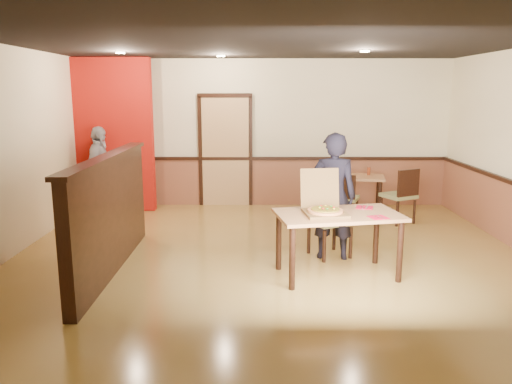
{
  "coord_description": "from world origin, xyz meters",
  "views": [
    {
      "loc": [
        -0.21,
        -6.14,
        2.2
      ],
      "look_at": [
        -0.21,
        0.0,
        0.96
      ],
      "focal_mm": 35.0,
      "sensor_mm": 36.0,
      "label": 1
    }
  ],
  "objects_px": {
    "passerby": "(100,171)",
    "diner_chair": "(327,216)",
    "side_chair_right": "(402,194)",
    "condiment": "(369,171)",
    "side_table": "(365,186)",
    "main_table": "(338,222)",
    "pizza_box": "(324,209)",
    "side_chair_left": "(344,196)",
    "diner": "(333,196)"
  },
  "relations": [
    {
      "from": "diner_chair",
      "to": "condiment",
      "type": "relative_size",
      "value": 7.21
    },
    {
      "from": "side_chair_left",
      "to": "diner",
      "type": "xyz_separation_m",
      "value": [
        -0.48,
        -1.78,
        0.37
      ]
    },
    {
      "from": "main_table",
      "to": "condiment",
      "type": "relative_size",
      "value": 11.38
    },
    {
      "from": "side_chair_right",
      "to": "condiment",
      "type": "xyz_separation_m",
      "value": [
        -0.4,
        0.75,
        0.26
      ]
    },
    {
      "from": "pizza_box",
      "to": "side_chair_right",
      "type": "bearing_deg",
      "value": 49.1
    },
    {
      "from": "pizza_box",
      "to": "main_table",
      "type": "bearing_deg",
      "value": 2.51
    },
    {
      "from": "side_chair_right",
      "to": "passerby",
      "type": "height_order",
      "value": "passerby"
    },
    {
      "from": "side_table",
      "to": "side_chair_left",
      "type": "bearing_deg",
      "value": -127.85
    },
    {
      "from": "main_table",
      "to": "diner_chair",
      "type": "bearing_deg",
      "value": 80.48
    },
    {
      "from": "side_chair_left",
      "to": "pizza_box",
      "type": "height_order",
      "value": "pizza_box"
    },
    {
      "from": "side_chair_right",
      "to": "side_table",
      "type": "height_order",
      "value": "side_chair_right"
    },
    {
      "from": "side_chair_left",
      "to": "side_table",
      "type": "distance_m",
      "value": 0.77
    },
    {
      "from": "main_table",
      "to": "passerby",
      "type": "relative_size",
      "value": 0.99
    },
    {
      "from": "diner_chair",
      "to": "pizza_box",
      "type": "relative_size",
      "value": 1.62
    },
    {
      "from": "passerby",
      "to": "condiment",
      "type": "bearing_deg",
      "value": -87.62
    },
    {
      "from": "side_chair_left",
      "to": "passerby",
      "type": "xyz_separation_m",
      "value": [
        -4.28,
        0.6,
        0.33
      ]
    },
    {
      "from": "side_table",
      "to": "condiment",
      "type": "distance_m",
      "value": 0.29
    },
    {
      "from": "pizza_box",
      "to": "side_chair_left",
      "type": "bearing_deg",
      "value": 67.23
    },
    {
      "from": "side_chair_right",
      "to": "diner",
      "type": "height_order",
      "value": "diner"
    },
    {
      "from": "diner",
      "to": "side_table",
      "type": "bearing_deg",
      "value": -105.44
    },
    {
      "from": "main_table",
      "to": "side_table",
      "type": "distance_m",
      "value": 3.21
    },
    {
      "from": "side_table",
      "to": "pizza_box",
      "type": "bearing_deg",
      "value": -110.56
    },
    {
      "from": "pizza_box",
      "to": "diner",
      "type": "bearing_deg",
      "value": 66.06
    },
    {
      "from": "side_chair_right",
      "to": "pizza_box",
      "type": "relative_size",
      "value": 1.52
    },
    {
      "from": "pizza_box",
      "to": "condiment",
      "type": "height_order",
      "value": "pizza_box"
    },
    {
      "from": "diner",
      "to": "passerby",
      "type": "relative_size",
      "value": 1.06
    },
    {
      "from": "side_table",
      "to": "pizza_box",
      "type": "height_order",
      "value": "pizza_box"
    },
    {
      "from": "side_chair_left",
      "to": "side_table",
      "type": "relative_size",
      "value": 1.12
    },
    {
      "from": "diner_chair",
      "to": "pizza_box",
      "type": "height_order",
      "value": "pizza_box"
    },
    {
      "from": "condiment",
      "to": "diner",
      "type": "bearing_deg",
      "value": -112.31
    },
    {
      "from": "side_table",
      "to": "diner",
      "type": "distance_m",
      "value": 2.59
    },
    {
      "from": "pizza_box",
      "to": "passerby",
      "type": "bearing_deg",
      "value": 132.11
    },
    {
      "from": "diner_chair",
      "to": "diner",
      "type": "xyz_separation_m",
      "value": [
        0.04,
        -0.15,
        0.3
      ]
    },
    {
      "from": "side_chair_right",
      "to": "passerby",
      "type": "relative_size",
      "value": 0.59
    },
    {
      "from": "side_chair_left",
      "to": "main_table",
      "type": "bearing_deg",
      "value": 99.83
    },
    {
      "from": "passerby",
      "to": "pizza_box",
      "type": "bearing_deg",
      "value": -129.87
    },
    {
      "from": "passerby",
      "to": "side_chair_right",
      "type": "bearing_deg",
      "value": -95.92
    },
    {
      "from": "main_table",
      "to": "diner_chair",
      "type": "relative_size",
      "value": 1.58
    },
    {
      "from": "side_chair_left",
      "to": "side_table",
      "type": "bearing_deg",
      "value": -106.27
    },
    {
      "from": "side_chair_right",
      "to": "diner",
      "type": "bearing_deg",
      "value": 23.51
    },
    {
      "from": "main_table",
      "to": "condiment",
      "type": "height_order",
      "value": "condiment"
    },
    {
      "from": "side_chair_right",
      "to": "main_table",
      "type": "bearing_deg",
      "value": 31.37
    },
    {
      "from": "passerby",
      "to": "diner_chair",
      "type": "bearing_deg",
      "value": -120.12
    },
    {
      "from": "diner",
      "to": "main_table",
      "type": "bearing_deg",
      "value": 93.53
    },
    {
      "from": "diner_chair",
      "to": "condiment",
      "type": "bearing_deg",
      "value": 42.11
    },
    {
      "from": "diner",
      "to": "side_chair_right",
      "type": "bearing_deg",
      "value": -122.6
    },
    {
      "from": "passerby",
      "to": "side_table",
      "type": "bearing_deg",
      "value": -89.24
    },
    {
      "from": "main_table",
      "to": "side_table",
      "type": "relative_size",
      "value": 2.05
    },
    {
      "from": "main_table",
      "to": "diner",
      "type": "distance_m",
      "value": 0.68
    },
    {
      "from": "side_table",
      "to": "condiment",
      "type": "height_order",
      "value": "condiment"
    }
  ]
}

